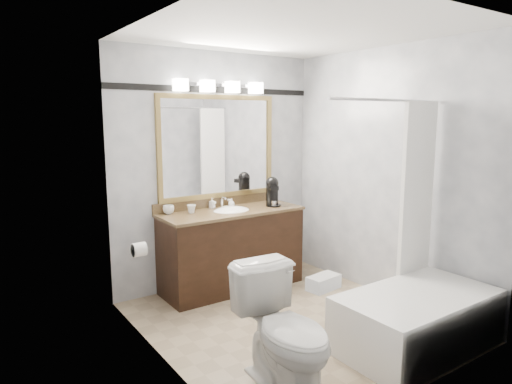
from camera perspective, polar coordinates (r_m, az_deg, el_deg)
room at (r=3.91m, az=4.65°, el=0.99°), size 2.42×2.62×2.52m
vanity at (r=4.90m, az=-3.06°, el=-6.96°), size 1.53×0.58×0.97m
mirror at (r=4.94m, az=-4.78°, el=5.64°), size 1.40×0.04×1.10m
vanity_light_bar at (r=4.89m, az=-4.56°, el=13.04°), size 1.02×0.14×0.12m
accent_stripe at (r=4.95m, az=-4.94°, el=12.60°), size 2.40×0.01×0.06m
bathtub at (r=3.97m, az=19.45°, el=-13.98°), size 1.30×0.75×1.96m
tp_roll at (r=4.04m, az=-14.41°, el=-6.98°), size 0.11×0.12×0.12m
toilet at (r=3.18m, az=3.70°, el=-16.98°), size 0.52×0.83×0.82m
tissue_box at (r=2.75m, az=8.43°, el=-11.12°), size 0.21×0.13×0.08m
coffee_maker at (r=5.03m, az=2.05°, el=0.16°), size 0.17×0.20×0.32m
cup_left at (r=4.68m, az=-10.88°, el=-2.18°), size 0.15×0.15×0.09m
cup_right at (r=4.69m, az=-8.07°, el=-2.10°), size 0.10×0.10×0.08m
soap_bottle_a at (r=4.91m, az=-5.52°, el=-1.38°), size 0.06×0.06×0.11m
soap_bottle_b at (r=4.97m, az=-3.09°, el=-1.35°), size 0.08×0.08×0.09m
soap_bar at (r=4.89m, az=-3.87°, el=-1.93°), size 0.07×0.05×0.02m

